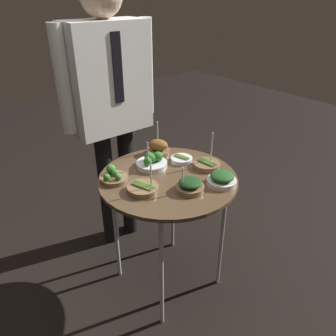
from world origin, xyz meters
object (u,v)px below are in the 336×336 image
Objects in this scene: bowl_asparagus_back_right at (143,188)px; waiter_figure at (110,92)px; bowl_broccoli_near_rim at (152,162)px; bowl_roast_back_left at (158,148)px; bowl_asparagus_mid_left at (182,159)px; bowl_asparagus_front_right at (207,164)px; bowl_spinach_mid_right at (189,186)px; bowl_spinach_center at (222,179)px; bowl_broccoli_front_left at (113,177)px; serving_cart at (168,185)px.

waiter_figure reaches higher than bowl_asparagus_back_right.
bowl_broccoli_near_rim is at bearing 43.77° from bowl_asparagus_back_right.
bowl_roast_back_left reaches higher than bowl_asparagus_mid_left.
bowl_asparagus_back_right is (-0.39, 0.02, -0.00)m from bowl_asparagus_front_right.
bowl_roast_back_left is 0.41m from waiter_figure.
bowl_spinach_mid_right is 0.29m from bowl_asparagus_mid_left.
bowl_roast_back_left is 0.11× the size of waiter_figure.
bowl_spinach_center is at bearing -29.62° from bowl_asparagus_back_right.
waiter_figure reaches higher than bowl_broccoli_front_left.
bowl_roast_back_left is (0.12, 0.23, 0.08)m from serving_cart.
bowl_asparagus_front_right is 0.11× the size of waiter_figure.
bowl_asparagus_back_right is at bearing -71.84° from bowl_broccoli_front_left.
bowl_asparagus_back_right is (0.05, -0.17, -0.01)m from bowl_broccoli_front_left.
bowl_roast_back_left reaches higher than bowl_broccoli_front_left.
serving_cart is 4.77× the size of bowl_asparagus_back_right.
bowl_asparagus_back_right is at bearing 141.91° from bowl_spinach_mid_right.
bowl_spinach_center is (-0.07, -0.17, 0.01)m from bowl_asparagus_front_right.
bowl_asparagus_back_right is 0.90× the size of bowl_broccoli_near_rim.
bowl_roast_back_left is (-0.10, 0.28, 0.02)m from bowl_asparagus_front_right.
bowl_asparagus_front_right is 0.39m from bowl_asparagus_back_right.
bowl_roast_back_left is 0.16m from bowl_broccoli_near_rim.
bowl_asparagus_mid_left is (0.16, 0.08, 0.06)m from serving_cart.
bowl_spinach_center is at bearing -18.77° from bowl_spinach_mid_right.
bowl_asparagus_back_right reaches higher than bowl_broccoli_front_left.
bowl_broccoli_near_rim is at bearing -1.33° from bowl_broccoli_front_left.
bowl_broccoli_near_rim is at bearing 89.58° from bowl_spinach_mid_right.
bowl_asparagus_mid_left is at bearing 55.90° from bowl_spinach_mid_right.
bowl_spinach_mid_right is 0.82× the size of bowl_broccoli_near_rim.
bowl_broccoli_front_left is at bearing 108.16° from bowl_asparagus_back_right.
bowl_asparagus_back_right reaches higher than bowl_spinach_center.
bowl_roast_back_left is at bearing 62.96° from serving_cart.
serving_cart is at bearing -152.71° from bowl_asparagus_mid_left.
bowl_asparagus_front_right reaches higher than bowl_asparagus_back_right.
bowl_spinach_center is at bearing -91.30° from bowl_asparagus_mid_left.
bowl_broccoli_front_left is 1.17× the size of bowl_asparagus_mid_left.
bowl_asparagus_front_right is 0.25m from bowl_spinach_mid_right.
bowl_asparagus_back_right reaches higher than bowl_spinach_mid_right.
waiter_figure is (0.00, 0.52, 0.36)m from serving_cart.
bowl_spinach_mid_right is at bearing -153.27° from bowl_asparagus_front_right.
bowl_broccoli_near_rim is at bearing 114.10° from bowl_spinach_center.
bowl_asparagus_back_right reaches higher than serving_cart.
bowl_spinach_center is at bearing -65.90° from bowl_broccoli_near_rim.
bowl_spinach_mid_right reaches higher than bowl_asparagus_mid_left.
waiter_figure reaches higher than serving_cart.
serving_cart is 5.25× the size of bowl_spinach_mid_right.
bowl_asparagus_mid_left is at bearing -70.05° from waiter_figure.
bowl_broccoli_front_left is 0.09× the size of waiter_figure.
waiter_figure reaches higher than bowl_roast_back_left.
bowl_asparagus_mid_left is at bearing 88.70° from bowl_spinach_center.
serving_cart is 0.27m from bowl_broccoli_front_left.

